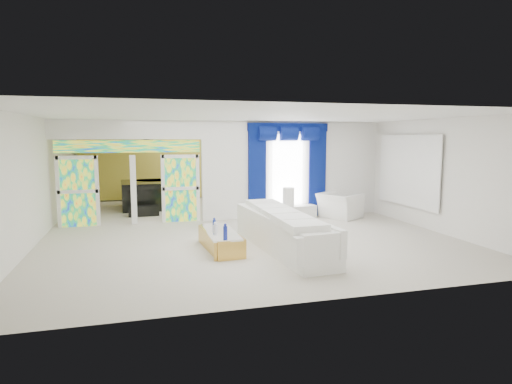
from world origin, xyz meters
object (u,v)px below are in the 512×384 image
object	(u,v)px
grand_piano	(143,195)
coffee_table	(221,241)
console_table	(297,212)
armchair	(340,206)
white_sofa	(282,232)

from	to	relation	value
grand_piano	coffee_table	bearing A→B (deg)	-78.83
console_table	grand_piano	distance (m)	5.68
coffee_table	armchair	size ratio (longest dim) A/B	1.56
coffee_table	console_table	xyz separation A→B (m)	(3.02, 3.14, -0.01)
console_table	grand_piano	xyz separation A→B (m)	(-4.62, 3.29, 0.28)
white_sofa	grand_piano	bearing A→B (deg)	109.33
coffee_table	console_table	bearing A→B (deg)	46.14
armchair	grand_piano	size ratio (longest dim) A/B	0.63
armchair	console_table	bearing A→B (deg)	49.96
console_table	coffee_table	bearing A→B (deg)	-133.86
console_table	armchair	xyz separation A→B (m)	(1.31, -0.27, 0.19)
armchair	grand_piano	world-z (taller)	grand_piano
white_sofa	coffee_table	distance (m)	1.39
console_table	armchair	distance (m)	1.35
coffee_table	grand_piano	distance (m)	6.63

